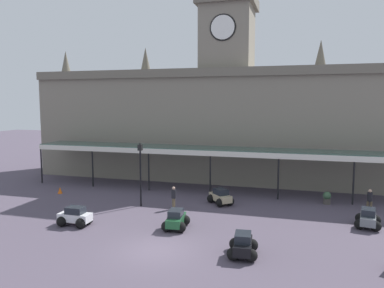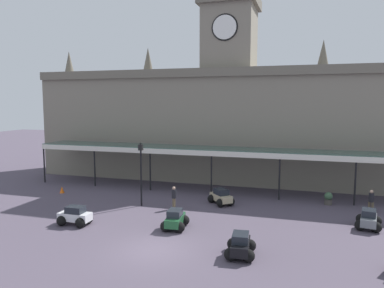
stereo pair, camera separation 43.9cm
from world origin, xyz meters
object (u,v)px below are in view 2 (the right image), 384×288
Objects in this scene: car_white_sedan at (75,217)px; planter_near_kerb at (328,198)px; pedestrian_beside_cars at (174,197)px; car_beige_sedan at (221,198)px; car_green_sedan at (175,220)px; victorian_lamppost at (141,167)px; car_grey_sedan at (369,220)px; pedestrian_near_entrance at (371,201)px; car_black_sedan at (240,246)px; traffic_cone at (62,190)px.

planter_near_kerb is at bearing 31.60° from car_white_sedan.
car_beige_sedan is at bearing 37.53° from pedestrian_beside_cars.
pedestrian_beside_cars reaches higher than car_green_sedan.
pedestrian_beside_cars is 3.36m from victorian_lamppost.
pedestrian_near_entrance is (0.64, 3.41, 0.41)m from car_grey_sedan.
pedestrian_beside_cars is 1.74× the size of planter_near_kerb.
car_white_sedan is (-10.88, 1.77, 0.00)m from car_black_sedan.
car_white_sedan is at bearing -133.63° from pedestrian_beside_cars.
car_green_sedan and car_black_sedan have the same top height.
pedestrian_beside_cars is at bearing 46.37° from car_white_sedan.
car_grey_sedan is at bearing -14.94° from car_beige_sedan.
car_grey_sedan and car_black_sedan have the same top height.
traffic_cone is (-13.83, -0.53, -0.22)m from car_beige_sedan.
victorian_lamppost reaches higher than car_grey_sedan.
car_white_sedan is at bearing 170.76° from car_black_sedan.
pedestrian_beside_cars is at bearing -167.25° from pedestrian_near_entrance.
victorian_lamppost is at bearing -169.72° from pedestrian_near_entrance.
car_grey_sedan is 12.89m from pedestrian_beside_cars.
car_white_sedan is (-17.73, -4.73, 0.00)m from car_grey_sedan.
pedestrian_beside_cars is at bearing 178.45° from car_grey_sedan.
victorian_lamppost is at bearing -11.27° from traffic_cone.
car_grey_sedan is at bearing -1.55° from pedestrian_beside_cars.
car_grey_sedan is at bearing 17.26° from car_green_sedan.
car_beige_sedan is 1.34× the size of pedestrian_beside_cars.
car_grey_sedan is 3.49m from pedestrian_near_entrance.
car_white_sedan is 7.03m from pedestrian_beside_cars.
car_black_sedan is at bearing -136.48° from car_grey_sedan.
car_black_sedan is 11.41m from victorian_lamppost.
pedestrian_near_entrance is 1.74× the size of planter_near_kerb.
traffic_cone is (-12.32, 5.66, -0.22)m from car_green_sedan.
traffic_cone is at bearing -177.82° from car_beige_sedan.
pedestrian_near_entrance is (12.04, 6.95, 0.41)m from car_green_sedan.
car_green_sedan is 13.56m from traffic_cone.
planter_near_kerb is (9.32, 8.43, -0.01)m from car_green_sedan.
pedestrian_near_entrance is at bearing 3.04° from traffic_cone.
pedestrian_near_entrance is 3.13m from planter_near_kerb.
car_black_sedan is (3.05, -9.14, 0.00)m from car_beige_sedan.
pedestrian_near_entrance is 0.35× the size of victorian_lamppost.
traffic_cone is at bearing 174.91° from car_grey_sedan.
victorian_lamppost reaches higher than traffic_cone.
car_grey_sedan is 2.26× the size of planter_near_kerb.
car_black_sedan is at bearing -127.06° from pedestrian_near_entrance.
pedestrian_near_entrance is at bearing 30.01° from car_green_sedan.
car_green_sedan is at bearing 10.65° from car_white_sedan.
car_grey_sedan is at bearing -5.09° from traffic_cone.
car_beige_sedan is 6.51m from victorian_lamppost.
traffic_cone is at bearing 152.95° from car_black_sedan.
car_green_sedan is 0.98× the size of car_grey_sedan.
car_white_sedan is (-6.32, -1.19, 0.00)m from car_green_sedan.
car_grey_sedan is 15.72m from victorian_lamppost.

